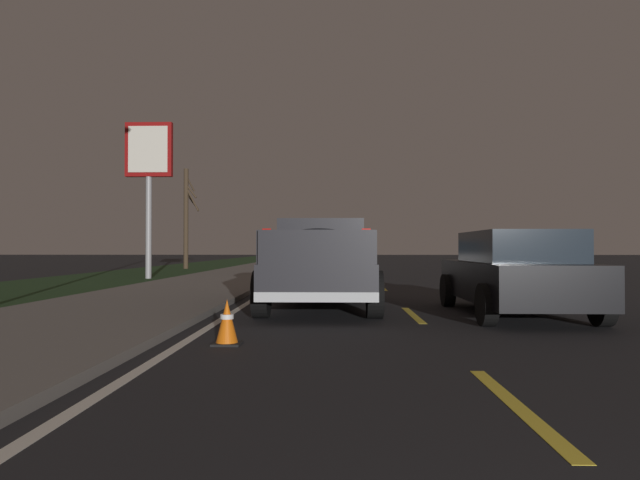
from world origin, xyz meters
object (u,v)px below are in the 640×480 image
(sedan_white, at_px, (331,254))
(gas_price_sign, at_px, (149,162))
(pickup_truck, at_px, (320,260))
(traffic_cone_near, at_px, (227,322))
(sedan_black, at_px, (514,273))
(sedan_silver, at_px, (325,258))
(bare_tree_far, at_px, (187,216))
(sedan_tan, at_px, (330,255))

(sedan_white, bearing_deg, gas_price_sign, 158.41)
(pickup_truck, distance_m, sedan_white, 28.63)
(traffic_cone_near, bearing_deg, gas_price_sign, 22.39)
(gas_price_sign, bearing_deg, sedan_white, -21.59)
(sedan_white, height_order, sedan_black, same)
(sedan_silver, bearing_deg, bare_tree_far, 46.99)
(pickup_truck, distance_m, gas_price_sign, 13.32)
(bare_tree_far, bearing_deg, sedan_white, -48.59)
(pickup_truck, distance_m, bare_tree_far, 22.91)
(gas_price_sign, xyz_separation_m, traffic_cone_near, (-15.06, -6.21, -4.44))
(sedan_tan, distance_m, traffic_cone_near, 26.32)
(sedan_black, bearing_deg, traffic_cone_near, 124.47)
(sedan_black, bearing_deg, sedan_white, 7.05)
(pickup_truck, distance_m, traffic_cone_near, 4.72)
(sedan_silver, relative_size, gas_price_sign, 0.70)
(pickup_truck, height_order, sedan_tan, pickup_truck)
(sedan_white, relative_size, bare_tree_far, 0.75)
(pickup_truck, xyz_separation_m, sedan_white, (28.63, 0.10, -0.20))
(bare_tree_far, bearing_deg, traffic_cone_near, -163.58)
(sedan_silver, distance_m, gas_price_sign, 8.54)
(pickup_truck, bearing_deg, sedan_silver, 0.82)
(gas_price_sign, distance_m, traffic_cone_near, 16.88)
(pickup_truck, height_order, sedan_black, pickup_truck)
(sedan_silver, xyz_separation_m, gas_price_sign, (-2.73, 7.08, 3.93))
(gas_price_sign, height_order, traffic_cone_near, gas_price_sign)
(gas_price_sign, bearing_deg, traffic_cone_near, -157.61)
(sedan_tan, bearing_deg, traffic_cone_near, 177.88)
(sedan_white, relative_size, gas_price_sign, 0.70)
(traffic_cone_near, bearing_deg, sedan_silver, -2.80)
(sedan_white, distance_m, traffic_cone_near, 33.19)
(sedan_tan, xyz_separation_m, gas_price_sign, (-11.23, 7.18, 3.93))
(sedan_black, relative_size, traffic_cone_near, 7.60)
(sedan_black, relative_size, sedan_silver, 1.00)
(pickup_truck, bearing_deg, sedan_white, 0.20)
(bare_tree_far, bearing_deg, sedan_tan, -85.73)
(sedan_white, relative_size, sedan_black, 1.01)
(sedan_black, bearing_deg, gas_price_sign, 42.52)
(sedan_white, bearing_deg, bare_tree_far, 131.41)
(sedan_white, relative_size, traffic_cone_near, 7.67)
(gas_price_sign, bearing_deg, sedan_silver, -68.90)
(gas_price_sign, xyz_separation_m, bare_tree_far, (10.60, 1.36, -1.58))
(sedan_tan, bearing_deg, gas_price_sign, 147.41)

